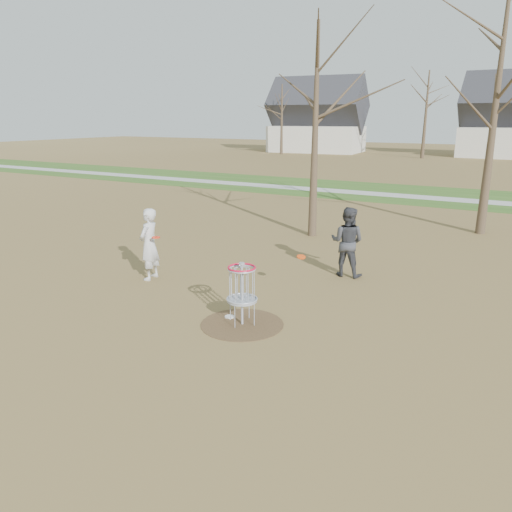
{
  "coord_description": "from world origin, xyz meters",
  "views": [
    {
      "loc": [
        5.14,
        -8.55,
        4.32
      ],
      "look_at": [
        -0.5,
        1.5,
        1.1
      ],
      "focal_mm": 35.0,
      "sensor_mm": 36.0,
      "label": 1
    }
  ],
  "objects": [
    {
      "name": "discs_in_play",
      "position": [
        -1.45,
        1.8,
        1.13
      ],
      "size": [
        4.06,
        1.08,
        0.28
      ],
      "color": "#E8440C",
      "rests_on": "ground"
    },
    {
      "name": "footpath",
      "position": [
        0.0,
        20.0,
        0.01
      ],
      "size": [
        160.0,
        1.5,
        0.01
      ],
      "primitive_type": "cube",
      "color": "#9E9E99",
      "rests_on": "green_band"
    },
    {
      "name": "green_band",
      "position": [
        0.0,
        21.0,
        0.01
      ],
      "size": [
        160.0,
        8.0,
        0.01
      ],
      "primitive_type": "cube",
      "color": "#2D5119",
      "rests_on": "ground"
    },
    {
      "name": "player_throwing",
      "position": [
        0.78,
        4.4,
        0.98
      ],
      "size": [
        0.98,
        0.78,
        1.95
      ],
      "primitive_type": "imported",
      "rotation": [
        0.0,
        0.0,
        3.18
      ],
      "color": "#36373B",
      "rests_on": "ground"
    },
    {
      "name": "disc_grounded",
      "position": [
        -0.44,
        0.19,
        0.02
      ],
      "size": [
        0.22,
        0.22,
        0.02
      ],
      "primitive_type": "cylinder",
      "color": "white",
      "rests_on": "dirt_circle"
    },
    {
      "name": "player_standing",
      "position": [
        -3.82,
        1.47,
        0.98
      ],
      "size": [
        0.59,
        0.79,
        1.97
      ],
      "primitive_type": "imported",
      "rotation": [
        0.0,
        0.0,
        -1.4
      ],
      "color": "silver",
      "rests_on": "ground"
    },
    {
      "name": "dirt_circle",
      "position": [
        0.0,
        0.0,
        0.01
      ],
      "size": [
        1.8,
        1.8,
        0.01
      ],
      "primitive_type": "cylinder",
      "color": "#47331E",
      "rests_on": "ground"
    },
    {
      "name": "disc_golf_basket",
      "position": [
        0.0,
        0.0,
        0.91
      ],
      "size": [
        0.64,
        0.64,
        1.35
      ],
      "color": "#9EA3AD",
      "rests_on": "ground"
    },
    {
      "name": "bare_trees",
      "position": [
        1.78,
        35.79,
        5.35
      ],
      "size": [
        52.62,
        44.98,
        9.0
      ],
      "color": "#382B1E",
      "rests_on": "ground"
    },
    {
      "name": "ground",
      "position": [
        0.0,
        0.0,
        0.0
      ],
      "size": [
        160.0,
        160.0,
        0.0
      ],
      "primitive_type": "plane",
      "color": "brown",
      "rests_on": "ground"
    }
  ]
}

